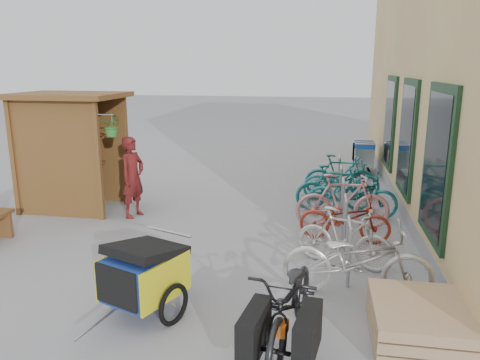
% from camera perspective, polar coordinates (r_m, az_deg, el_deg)
% --- Properties ---
extents(ground, '(80.00, 80.00, 0.00)m').
position_cam_1_polar(ground, '(7.16, -6.16, -10.48)').
color(ground, gray).
extents(kiosk, '(2.49, 1.65, 2.40)m').
position_cam_1_polar(kiosk, '(10.23, -20.38, 5.17)').
color(kiosk, brown).
rests_on(kiosk, ground).
extents(bike_rack, '(0.05, 5.35, 0.86)m').
position_cam_1_polar(bike_rack, '(8.99, 12.40, -2.13)').
color(bike_rack, '#A5A8AD').
rests_on(bike_rack, ground).
extents(pallet_stack, '(1.00, 1.20, 0.40)m').
position_cam_1_polar(pallet_stack, '(5.68, 20.95, -15.85)').
color(pallet_stack, tan).
rests_on(pallet_stack, ground).
extents(shopping_carts, '(0.53, 1.47, 0.95)m').
position_cam_1_polar(shopping_carts, '(13.46, 14.73, 3.15)').
color(shopping_carts, silver).
rests_on(shopping_carts, ground).
extents(child_trailer, '(1.06, 1.62, 0.94)m').
position_cam_1_polar(child_trailer, '(5.80, -11.62, -11.05)').
color(child_trailer, '#1C389A').
rests_on(child_trailer, ground).
extents(cargo_bike, '(0.92, 1.96, 0.99)m').
position_cam_1_polar(cargo_bike, '(5.08, 6.25, -15.02)').
color(cargo_bike, black).
rests_on(cargo_bike, ground).
extents(person_kiosk, '(0.55, 0.67, 1.60)m').
position_cam_1_polar(person_kiosk, '(9.41, -12.94, 0.34)').
color(person_kiosk, maroon).
rests_on(person_kiosk, ground).
extents(bike_0, '(1.92, 0.70, 1.00)m').
position_cam_1_polar(bike_0, '(6.27, 14.09, -9.46)').
color(bike_0, '#B4B5B0').
rests_on(bike_0, ground).
extents(bike_1, '(1.54, 0.90, 0.89)m').
position_cam_1_polar(bike_1, '(7.15, 12.58, -6.90)').
color(bike_1, '#B4B5B0').
rests_on(bike_1, ground).
extents(bike_2, '(1.57, 0.67, 0.80)m').
position_cam_1_polar(bike_2, '(8.17, 12.65, -4.60)').
color(bike_2, maroon).
rests_on(bike_2, ground).
extents(bike_3, '(1.76, 0.67, 1.03)m').
position_cam_1_polar(bike_3, '(8.75, 12.42, -2.58)').
color(bike_3, pink).
rests_on(bike_3, ground).
extents(bike_4, '(1.80, 0.74, 0.93)m').
position_cam_1_polar(bike_4, '(9.48, 13.48, -1.72)').
color(bike_4, '#1C6D70').
rests_on(bike_4, ground).
extents(bike_5, '(1.66, 0.73, 0.97)m').
position_cam_1_polar(bike_5, '(9.81, 11.48, -0.96)').
color(bike_5, '#1C6D70').
rests_on(bike_5, ground).
extents(bike_6, '(1.76, 0.83, 0.89)m').
position_cam_1_polar(bike_6, '(10.62, 12.27, -0.08)').
color(bike_6, '#1C6D70').
rests_on(bike_6, ground).
extents(bike_7, '(1.63, 0.50, 0.97)m').
position_cam_1_polar(bike_7, '(10.94, 12.16, 0.54)').
color(bike_7, '#1C6D70').
rests_on(bike_7, ground).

